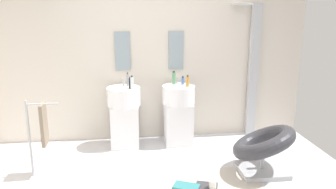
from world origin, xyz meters
The scene contains 18 objects.
rear_partition centered at (0.00, 1.65, 1.30)m, with size 4.80×0.10×2.60m, color beige.
pedestal_sink_left centered at (-0.40, 1.30, 0.47)m, with size 0.48×0.48×0.98m.
pedestal_sink_right centered at (0.40, 1.30, 0.47)m, with size 0.48×0.48×0.98m.
vanity_mirror_left centered at (-0.40, 1.58, 1.36)m, with size 0.22×0.03×0.57m, color #8C9EA8.
vanity_mirror_right centered at (0.40, 1.58, 1.36)m, with size 0.22×0.03×0.57m, color #8C9EA8.
shower_column centered at (1.59, 1.53, 1.08)m, with size 0.49×0.24×2.05m.
lounge_chair centered at (1.28, 0.23, 0.35)m, with size 1.07×1.07×0.65m.
towel_rack centered at (-1.35, 0.48, 0.63)m, with size 0.37×0.22×0.95m.
area_rug centered at (0.52, 0.03, 0.01)m, with size 1.27×0.74×0.01m, color beige.
magazine_charcoal centered at (0.52, -0.05, 0.02)m, with size 0.24×0.19×0.02m, color #38383D.
magazine_teal centered at (0.28, -0.05, 0.03)m, with size 0.28×0.17×0.03m, color teal.
coffee_mug centered at (0.57, -0.10, 0.06)m, with size 0.08×0.08×0.11m, color white.
soap_bottle_black centered at (-0.30, 1.23, 0.96)m, with size 0.05×0.05×0.17m.
soap_bottle_green centered at (0.34, 1.42, 0.97)m, with size 0.05×0.05×0.20m.
soap_bottle_grey centered at (-0.33, 1.40, 0.97)m, with size 0.04×0.04×0.20m.
soap_bottle_amber centered at (0.52, 1.25, 0.96)m, with size 0.05×0.05×0.17m.
soap_bottle_clear centered at (-0.28, 1.19, 0.97)m, with size 0.05×0.05×0.19m.
soap_bottle_blue centered at (0.48, 1.40, 0.94)m, with size 0.04×0.04×0.12m.
Camera 1 is at (-0.33, -3.35, 1.95)m, focal length 35.53 mm.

